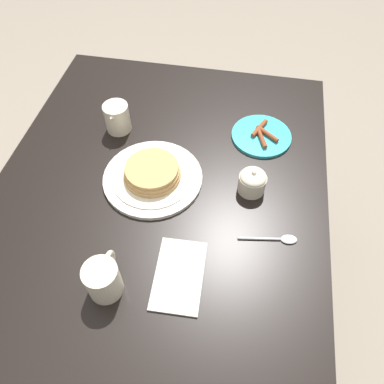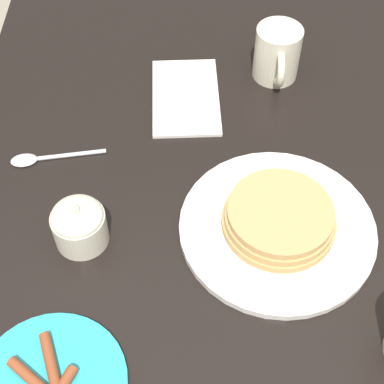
% 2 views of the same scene
% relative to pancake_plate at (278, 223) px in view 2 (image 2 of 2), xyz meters
% --- Properties ---
extents(ground_plane, '(8.00, 8.00, 0.00)m').
position_rel_pancake_plate_xyz_m(ground_plane, '(-0.06, -0.02, -0.78)').
color(ground_plane, gray).
extents(dining_table, '(1.24, 0.94, 0.76)m').
position_rel_pancake_plate_xyz_m(dining_table, '(-0.06, -0.02, -0.14)').
color(dining_table, black).
rests_on(dining_table, ground_plane).
extents(pancake_plate, '(0.29, 0.29, 0.05)m').
position_rel_pancake_plate_xyz_m(pancake_plate, '(0.00, 0.00, 0.00)').
color(pancake_plate, white).
rests_on(pancake_plate, dining_table).
extents(coffee_mug, '(0.11, 0.08, 0.10)m').
position_rel_pancake_plate_xyz_m(coffee_mug, '(-0.34, 0.03, 0.03)').
color(coffee_mug, beige).
rests_on(coffee_mug, dining_table).
extents(sugar_bowl, '(0.08, 0.08, 0.08)m').
position_rel_pancake_plate_xyz_m(sugar_bowl, '(0.01, -0.28, 0.02)').
color(sugar_bowl, beige).
rests_on(sugar_bowl, dining_table).
extents(napkin, '(0.19, 0.12, 0.01)m').
position_rel_pancake_plate_xyz_m(napkin, '(-0.28, -0.13, -0.02)').
color(napkin, silver).
rests_on(napkin, dining_table).
extents(spoon, '(0.04, 0.15, 0.01)m').
position_rel_pancake_plate_xyz_m(spoon, '(-0.14, -0.37, -0.02)').
color(spoon, silver).
rests_on(spoon, dining_table).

